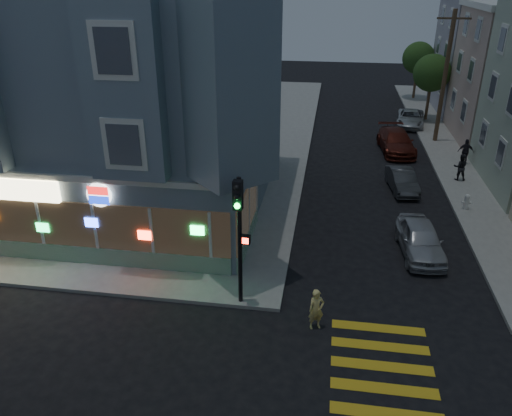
% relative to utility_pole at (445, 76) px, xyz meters
% --- Properties ---
extents(ground, '(120.00, 120.00, 0.00)m').
position_rel_utility_pole_xyz_m(ground, '(-12.00, -24.00, -4.80)').
color(ground, black).
rests_on(ground, ground).
extents(sidewalk_nw, '(33.00, 42.00, 0.15)m').
position_rel_utility_pole_xyz_m(sidewalk_nw, '(-25.50, -1.00, -4.72)').
color(sidewalk_nw, gray).
rests_on(sidewalk_nw, ground).
extents(corner_building, '(14.60, 14.60, 11.40)m').
position_rel_utility_pole_xyz_m(corner_building, '(-18.00, -13.02, 1.02)').
color(corner_building, slate).
rests_on(corner_building, sidewalk_nw).
extents(utility_pole, '(2.20, 0.30, 9.00)m').
position_rel_utility_pole_xyz_m(utility_pole, '(0.00, 0.00, 0.00)').
color(utility_pole, '#4C3826').
rests_on(utility_pole, sidewalk_ne).
extents(street_tree_near, '(3.00, 3.00, 5.30)m').
position_rel_utility_pole_xyz_m(street_tree_near, '(0.20, 6.00, -0.86)').
color(street_tree_near, '#4C3826').
rests_on(street_tree_near, sidewalk_ne).
extents(street_tree_far, '(3.00, 3.00, 5.30)m').
position_rel_utility_pole_xyz_m(street_tree_far, '(0.20, 14.00, -0.86)').
color(street_tree_far, '#4C3826').
rests_on(street_tree_far, sidewalk_ne).
extents(running_child, '(0.66, 0.56, 1.53)m').
position_rel_utility_pole_xyz_m(running_child, '(-7.68, -22.64, -4.03)').
color(running_child, '#ECD778').
rests_on(running_child, ground).
extents(pedestrian_a, '(0.81, 0.65, 1.59)m').
position_rel_utility_pole_xyz_m(pedestrian_a, '(0.07, -7.82, -3.85)').
color(pedestrian_a, black).
rests_on(pedestrian_a, sidewalk_ne).
extents(pedestrian_b, '(0.99, 0.51, 1.62)m').
position_rel_utility_pole_xyz_m(pedestrian_b, '(1.00, -4.85, -3.84)').
color(pedestrian_b, black).
rests_on(pedestrian_b, sidewalk_ne).
extents(parked_car_a, '(1.97, 4.26, 1.41)m').
position_rel_utility_pole_xyz_m(parked_car_a, '(-3.40, -16.82, -4.09)').
color(parked_car_a, '#B4B6BC').
rests_on(parked_car_a, ground).
extents(parked_car_b, '(1.70, 3.75, 1.19)m').
position_rel_utility_pole_xyz_m(parked_car_b, '(-3.40, -9.62, -4.20)').
color(parked_car_b, '#3A3D40').
rests_on(parked_car_b, ground).
extents(parked_car_c, '(2.55, 5.28, 1.48)m').
position_rel_utility_pole_xyz_m(parked_car_c, '(-3.09, -2.67, -4.06)').
color(parked_car_c, '#551C13').
rests_on(parked_car_c, ground).
extents(parked_car_d, '(2.65, 4.74, 1.25)m').
position_rel_utility_pole_xyz_m(parked_car_d, '(-1.30, 4.19, -4.17)').
color(parked_car_d, '#AEB5BA').
rests_on(parked_car_d, ground).
extents(traffic_signal, '(0.58, 0.56, 4.96)m').
position_rel_utility_pole_xyz_m(traffic_signal, '(-10.49, -21.83, -1.29)').
color(traffic_signal, black).
rests_on(traffic_signal, sidewalk_nw).
extents(fire_hydrant, '(0.48, 0.28, 0.83)m').
position_rel_utility_pole_xyz_m(fire_hydrant, '(-0.41, -12.01, -4.21)').
color(fire_hydrant, white).
rests_on(fire_hydrant, sidewalk_ne).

